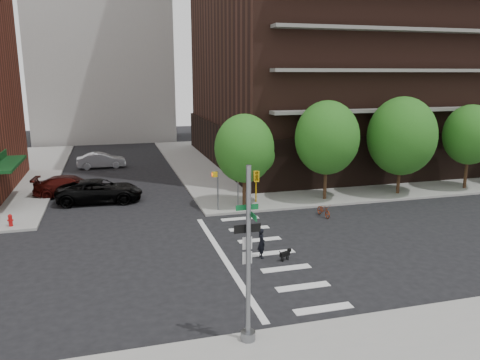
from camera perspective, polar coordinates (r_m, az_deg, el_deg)
The scene contains 16 objects.
ground at distance 23.32m, azimuth -3.17°, elevation -9.63°, with size 120.00×120.00×0.00m, color black.
sidewalk_ne at distance 51.89m, azimuth 13.54°, elevation 2.68°, with size 39.00×33.00×0.15m, color gray.
crosswalk at distance 23.85m, azimuth 2.08°, elevation -9.08°, with size 3.85×13.00×0.01m.
tree_a at distance 31.16m, azimuth 0.53°, elevation 3.86°, with size 4.00×4.00×5.90m.
tree_b at distance 33.25m, azimuth 10.56°, elevation 5.09°, with size 4.50×4.50×6.65m.
tree_c at distance 36.29m, azimuth 19.13°, elevation 5.08°, with size 5.00×5.00×6.80m.
tree_d at distance 40.01m, azimuth 26.24°, elevation 4.97°, with size 4.00×4.00×6.20m.
traffic_signal at distance 15.47m, azimuth 1.12°, elevation -10.80°, with size 0.90×0.75×6.00m.
pedestrian_signal at distance 30.62m, azimuth -2.20°, elevation -0.49°, with size 2.18×0.67×2.60m.
fire_hydrant at distance 30.63m, azimuth -26.21°, elevation -4.35°, with size 0.24×0.24×0.73m.
parked_car_black at distance 34.47m, azimuth -16.73°, elevation -1.29°, with size 5.88×2.71×1.63m, color black.
parked_car_maroon at distance 36.88m, azimuth -19.92°, elevation -0.69°, with size 5.27×2.14×1.53m, color #3A0C09.
parked_car_silver at distance 47.02m, azimuth -16.53°, elevation 2.31°, with size 4.54×1.58×1.50m, color #B6B8BF.
scooter at distance 30.32m, azimuth 10.16°, elevation -3.65°, with size 0.54×1.54×0.81m, color maroon.
dog_walker at distance 23.25m, azimuth 2.64°, elevation -7.68°, with size 0.36×0.55×1.52m, color black.
dog at distance 23.14m, azimuth 5.55°, elevation -8.94°, with size 0.65×0.37×0.54m.
Camera 1 is at (-4.58, -21.06, 8.90)m, focal length 35.00 mm.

